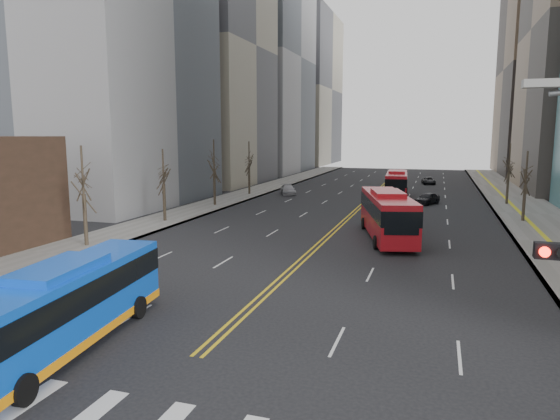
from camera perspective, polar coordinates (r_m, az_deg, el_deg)
name	(u,v)px	position (r m, az deg, el deg)	size (l,w,h in m)	color
sidewalk_right	(531,214)	(57.00, 26.76, -0.41)	(7.00, 130.00, 0.15)	slate
sidewalk_left	(225,201)	(61.44, -6.30, 1.07)	(5.00, 130.00, 0.15)	slate
centerline	(371,197)	(66.67, 10.38, 1.52)	(0.55, 100.00, 0.01)	gold
office_towers	(388,28)	(81.11, 12.26, 19.71)	(83.00, 134.00, 58.00)	gray
street_trees	(269,169)	(47.87, -1.22, 4.74)	(35.20, 47.20, 7.60)	#31281E
blue_bus	(61,306)	(20.79, -23.71, -10.01)	(3.76, 11.81, 3.39)	blue
red_bus_near	(387,212)	(39.99, 12.15, -0.24)	(5.73, 12.32, 3.79)	#A51119
red_bus_far	(397,182)	(66.10, 13.19, 3.08)	(3.31, 11.26, 3.53)	#A51119
car_dark_mid	(427,198)	(60.95, 16.50, 1.28)	(1.62, 4.03, 1.37)	black
car_silver	(288,190)	(67.96, 0.91, 2.34)	(1.80, 4.42, 1.28)	#A1A0A6
car_dark_far	(429,181)	(85.42, 16.62, 3.23)	(1.86, 4.03, 1.12)	black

